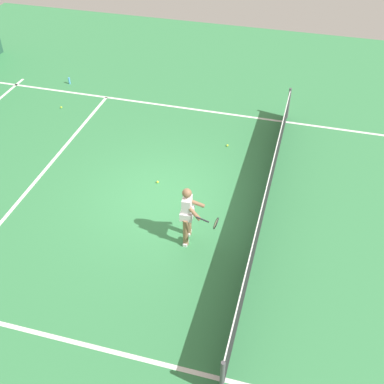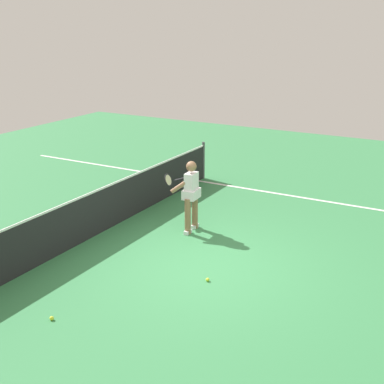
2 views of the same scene
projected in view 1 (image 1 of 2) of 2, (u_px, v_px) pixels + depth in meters
name	position (u px, v px, depth m)	size (l,w,h in m)	color
ground_plane	(163.00, 197.00, 12.93)	(25.22, 25.22, 0.00)	#38844C
service_line_marking	(41.00, 175.00, 13.66)	(9.36, 0.10, 0.01)	white
sideline_left_marking	(205.00, 111.00, 16.41)	(0.10, 17.40, 0.01)	white
sideline_right_marking	(89.00, 346.00, 9.44)	(0.10, 17.40, 0.01)	white
court_net	(265.00, 200.00, 12.06)	(10.04, 0.08, 1.06)	#4C4C51
tennis_player	(188.00, 213.00, 11.15)	(0.75, 0.97, 1.55)	#8C6647
tennis_ball_near	(227.00, 145.00, 14.75)	(0.07, 0.07, 0.07)	#D1E533
tennis_ball_mid	(61.00, 107.00, 16.54)	(0.07, 0.07, 0.07)	#D1E533
tennis_ball_far	(158.00, 182.00, 13.37)	(0.07, 0.07, 0.07)	#D1E533
water_bottle	(69.00, 81.00, 17.87)	(0.07, 0.07, 0.24)	#4C9EE5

